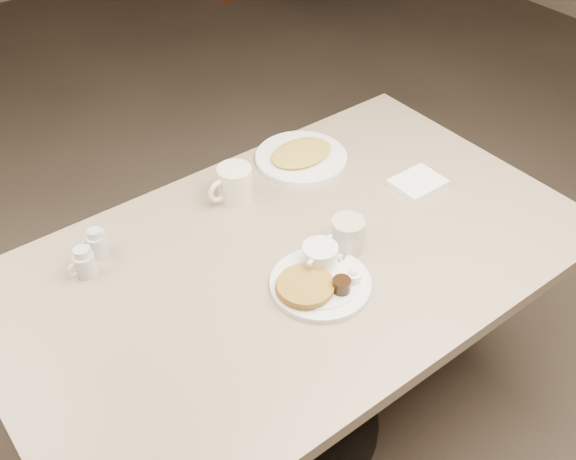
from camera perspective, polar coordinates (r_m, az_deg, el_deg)
room at (r=1.32m, az=0.56°, el=18.88°), size 7.04×8.04×2.84m
diner_table at (r=1.80m, az=0.39°, el=-6.11°), size 1.50×0.90×0.75m
main_plate at (r=1.59m, az=2.65°, el=-4.05°), size 0.32×0.32×0.07m
coffee_mug_near at (r=1.67m, az=5.17°, el=-0.32°), size 0.13×0.10×0.09m
napkin at (r=1.93m, az=11.04°, el=3.97°), size 0.14×0.11×0.02m
coffee_mug_far at (r=1.83m, az=-4.64°, el=3.94°), size 0.14×0.10×0.10m
creamer_left at (r=1.68m, az=-17.05°, el=-2.69°), size 0.08×0.06×0.08m
creamer_right at (r=1.72m, az=-16.07°, el=-1.14°), size 0.07×0.06×0.08m
hash_plate at (r=2.00m, az=1.13°, el=6.35°), size 0.28×0.28×0.04m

